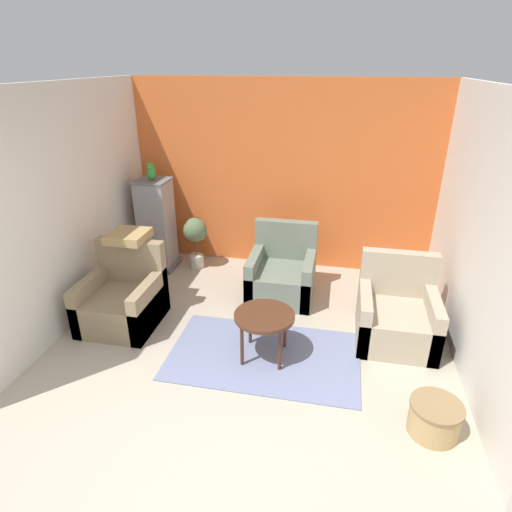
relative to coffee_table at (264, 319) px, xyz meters
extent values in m
plane|color=#B2A893|center=(-0.18, -1.34, -0.46)|extent=(20.00, 20.00, 0.00)
cube|color=orange|center=(-0.18, 2.32, 0.86)|extent=(4.34, 0.06, 2.63)
cube|color=silver|center=(-2.32, 0.48, 0.86)|extent=(0.06, 3.63, 2.63)
cube|color=silver|center=(1.96, 0.48, 0.86)|extent=(0.06, 3.63, 2.63)
cube|color=slate|center=(0.00, 0.00, -0.45)|extent=(1.96, 1.18, 0.01)
cylinder|color=#472819|center=(0.00, 0.00, 0.04)|extent=(0.61, 0.61, 0.04)
cylinder|color=#472819|center=(-0.19, -0.19, -0.22)|extent=(0.04, 0.04, 0.47)
cylinder|color=#472819|center=(0.19, -0.19, -0.22)|extent=(0.04, 0.04, 0.47)
cylinder|color=#472819|center=(-0.19, 0.19, -0.22)|extent=(0.04, 0.04, 0.47)
cylinder|color=#472819|center=(0.19, 0.19, -0.22)|extent=(0.04, 0.04, 0.47)
cube|color=#8E7A5B|center=(-1.72, 0.27, -0.26)|extent=(0.82, 0.84, 0.40)
cube|color=#8E7A5B|center=(-1.72, 0.62, 0.20)|extent=(0.82, 0.14, 0.52)
cube|color=#8E7A5B|center=(-2.07, 0.27, -0.17)|extent=(0.12, 0.84, 0.58)
cube|color=#8E7A5B|center=(-1.37, 0.27, -0.17)|extent=(0.12, 0.84, 0.58)
cube|color=tan|center=(1.34, 0.56, -0.26)|extent=(0.82, 0.84, 0.40)
cube|color=tan|center=(1.34, 0.91, 0.20)|extent=(0.82, 0.14, 0.52)
cube|color=tan|center=(1.00, 0.56, -0.17)|extent=(0.12, 0.84, 0.58)
cube|color=tan|center=(1.69, 0.56, -0.17)|extent=(0.12, 0.84, 0.58)
cube|color=slate|center=(-0.01, 1.29, -0.26)|extent=(0.82, 0.84, 0.40)
cube|color=slate|center=(-0.01, 1.64, 0.20)|extent=(0.82, 0.14, 0.52)
cube|color=slate|center=(-0.36, 1.29, -0.17)|extent=(0.12, 0.84, 0.58)
cube|color=slate|center=(0.33, 1.29, -0.17)|extent=(0.12, 0.84, 0.58)
cube|color=slate|center=(-1.91, 1.80, -0.42)|extent=(0.51, 0.51, 0.07)
cube|color=#939399|center=(-1.91, 1.80, 0.22)|extent=(0.42, 0.42, 1.22)
cube|color=slate|center=(-1.91, 1.80, 0.85)|extent=(0.45, 0.45, 0.03)
ellipsoid|color=green|center=(-1.91, 1.80, 0.95)|extent=(0.11, 0.14, 0.18)
sphere|color=green|center=(-1.91, 1.78, 1.05)|extent=(0.10, 0.10, 0.10)
cone|color=gold|center=(-1.91, 1.74, 1.05)|extent=(0.04, 0.04, 0.04)
cone|color=green|center=(-1.91, 1.86, 0.93)|extent=(0.06, 0.12, 0.15)
cylinder|color=beige|center=(-1.37, 1.88, -0.36)|extent=(0.20, 0.20, 0.19)
cylinder|color=brown|center=(-1.37, 1.88, -0.12)|extent=(0.02, 0.02, 0.28)
sphere|color=#566B47|center=(-1.37, 1.88, 0.14)|extent=(0.35, 0.35, 0.35)
sphere|color=#566B47|center=(-1.46, 1.92, 0.08)|extent=(0.21, 0.21, 0.21)
sphere|color=#566B47|center=(-1.28, 1.85, 0.09)|extent=(0.19, 0.19, 0.19)
cylinder|color=tan|center=(1.55, -0.70, -0.31)|extent=(0.41, 0.41, 0.29)
cylinder|color=olive|center=(1.55, -0.70, -0.17)|extent=(0.43, 0.43, 0.02)
cube|color=tan|center=(-1.72, 0.62, 0.51)|extent=(0.43, 0.43, 0.10)
camera|label=1|loc=(0.64, -3.56, 2.36)|focal=30.00mm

